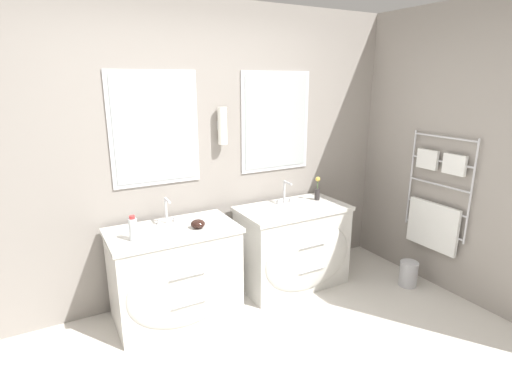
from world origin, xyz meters
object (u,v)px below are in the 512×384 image
(toiletry_bottle, at_px, (133,229))
(amenity_bowl, at_px, (198,224))
(vanity_right, at_px, (294,246))
(vanity_left, at_px, (177,274))
(waste_bin, at_px, (408,273))
(flower_vase, at_px, (317,190))

(toiletry_bottle, xyz_separation_m, amenity_bowl, (0.51, 0.01, -0.06))
(vanity_right, relative_size, amenity_bowl, 8.85)
(vanity_left, xyz_separation_m, waste_bin, (2.13, -0.57, -0.27))
(vanity_left, relative_size, vanity_right, 1.00)
(vanity_left, height_order, waste_bin, vanity_left)
(vanity_right, bearing_deg, waste_bin, -30.37)
(toiletry_bottle, distance_m, waste_bin, 2.62)
(vanity_left, distance_m, waste_bin, 2.22)
(toiletry_bottle, distance_m, amenity_bowl, 0.51)
(toiletry_bottle, height_order, flower_vase, flower_vase)
(amenity_bowl, relative_size, flower_vase, 0.49)
(vanity_left, bearing_deg, toiletry_bottle, -169.87)
(waste_bin, bearing_deg, flower_vase, 132.77)
(toiletry_bottle, height_order, amenity_bowl, toiletry_bottle)
(vanity_right, bearing_deg, vanity_left, 180.00)
(toiletry_bottle, height_order, waste_bin, toiletry_bottle)
(vanity_left, xyz_separation_m, amenity_bowl, (0.19, -0.05, 0.42))
(vanity_right, height_order, amenity_bowl, amenity_bowl)
(vanity_left, xyz_separation_m, vanity_right, (1.17, 0.00, 0.00))
(vanity_left, bearing_deg, flower_vase, 4.24)
(vanity_left, bearing_deg, amenity_bowl, -15.19)
(toiletry_bottle, relative_size, amenity_bowl, 1.66)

